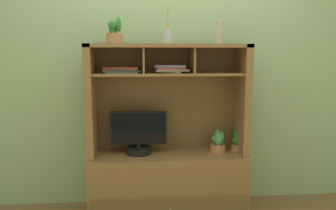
% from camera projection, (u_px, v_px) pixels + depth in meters
% --- Properties ---
extents(back_wall, '(6.00, 0.02, 2.80)m').
position_uv_depth(back_wall, '(166.00, 55.00, 2.98)').
color(back_wall, '#9AB37D').
rests_on(back_wall, ground).
extents(media_console, '(1.35, 0.51, 1.49)m').
position_uv_depth(media_console, '(168.00, 164.00, 2.87)').
color(media_console, olive).
rests_on(media_console, ground).
extents(tv_monitor, '(0.49, 0.21, 0.37)m').
position_uv_depth(tv_monitor, '(139.00, 136.00, 2.80)').
color(tv_monitor, black).
rests_on(tv_monitor, media_console).
extents(potted_orchid, '(0.16, 0.16, 0.20)m').
position_uv_depth(potted_orchid, '(218.00, 143.00, 2.87)').
color(potted_orchid, '#BC7148').
rests_on(potted_orchid, media_console).
extents(potted_fern, '(0.13, 0.14, 0.19)m').
position_uv_depth(potted_fern, '(238.00, 142.00, 2.90)').
color(potted_fern, '#B76951').
rests_on(potted_fern, media_console).
extents(magazine_stack_left, '(0.29, 0.24, 0.07)m').
position_uv_depth(magazine_stack_left, '(171.00, 69.00, 2.72)').
color(magazine_stack_left, gray).
rests_on(magazine_stack_left, media_console).
extents(magazine_stack_centre, '(0.32, 0.25, 0.05)m').
position_uv_depth(magazine_stack_centre, '(122.00, 70.00, 2.71)').
color(magazine_stack_centre, slate).
rests_on(magazine_stack_centre, media_console).
extents(diffuser_bottle, '(0.08, 0.08, 0.32)m').
position_uv_depth(diffuser_bottle, '(168.00, 37.00, 2.72)').
color(diffuser_bottle, '#B3B3BA').
rests_on(diffuser_bottle, media_console).
extents(potted_succulent, '(0.15, 0.15, 0.22)m').
position_uv_depth(potted_succulent, '(115.00, 35.00, 2.63)').
color(potted_succulent, '#B1704A').
rests_on(potted_succulent, media_console).
extents(ceramic_vase, '(0.07, 0.07, 0.19)m').
position_uv_depth(ceramic_vase, '(220.00, 33.00, 2.74)').
color(ceramic_vase, tan).
rests_on(ceramic_vase, media_console).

